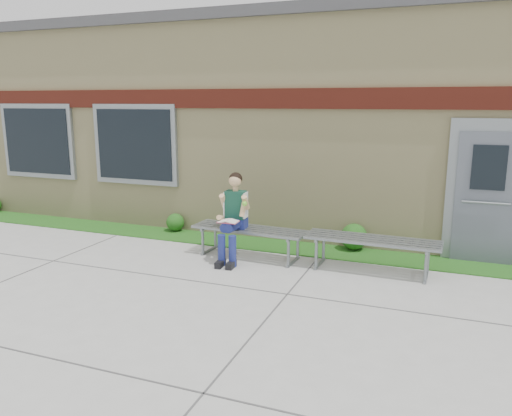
% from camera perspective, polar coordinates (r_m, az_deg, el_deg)
% --- Properties ---
extents(ground, '(80.00, 80.00, 0.00)m').
position_cam_1_polar(ground, '(6.77, -5.93, -10.14)').
color(ground, '#9E9E99').
rests_on(ground, ground).
extents(grass_strip, '(16.00, 0.80, 0.02)m').
position_cam_1_polar(grass_strip, '(9.03, 1.53, -4.26)').
color(grass_strip, '#164A13').
rests_on(grass_strip, ground).
extents(school_building, '(16.20, 6.22, 4.20)m').
position_cam_1_polar(school_building, '(11.92, 7.09, 9.86)').
color(school_building, beige).
rests_on(school_building, ground).
extents(bench_left, '(1.96, 0.66, 0.50)m').
position_cam_1_polar(bench_left, '(8.28, -0.74, -3.07)').
color(bench_left, slate).
rests_on(bench_left, ground).
extents(bench_right, '(2.03, 0.61, 0.52)m').
position_cam_1_polar(bench_right, '(7.79, 13.10, -4.26)').
color(bench_right, slate).
rests_on(bench_right, ground).
extents(girl, '(0.52, 0.84, 1.43)m').
position_cam_1_polar(girl, '(8.07, -2.63, -0.79)').
color(girl, navy).
rests_on(girl, ground).
extents(shrub_mid, '(0.35, 0.35, 0.35)m').
position_cam_1_polar(shrub_mid, '(10.05, -9.21, -1.62)').
color(shrub_mid, '#164A13').
rests_on(shrub_mid, grass_strip).
extents(shrub_east, '(0.46, 0.46, 0.46)m').
position_cam_1_polar(shrub_east, '(8.85, 11.13, -3.24)').
color(shrub_east, '#164A13').
rests_on(shrub_east, grass_strip).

